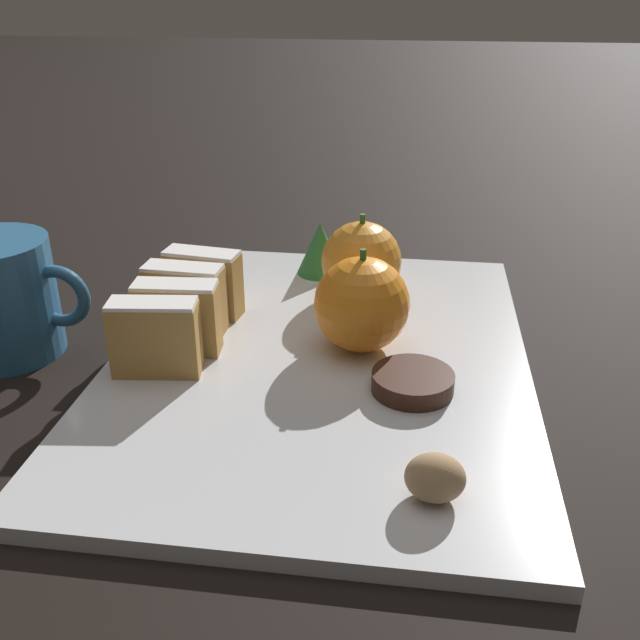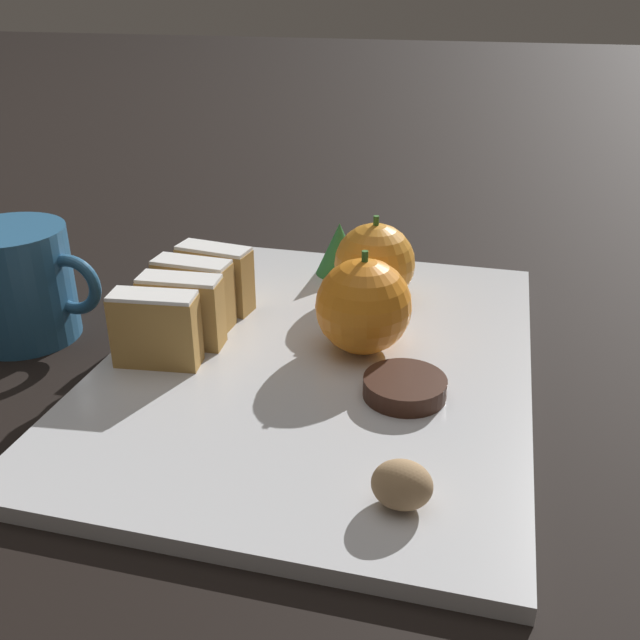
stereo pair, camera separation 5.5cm
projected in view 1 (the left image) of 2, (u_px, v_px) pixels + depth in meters
The scene contains 12 objects.
ground_plane at pixel (320, 367), 0.57m from camera, with size 6.00×6.00×0.00m, color black.
serving_platter at pixel (320, 361), 0.57m from camera, with size 0.32×0.44×0.01m.
stollen_slice_front at pixel (155, 338), 0.53m from camera, with size 0.07×0.03×0.06m.
stollen_slice_second at pixel (177, 318), 0.56m from camera, with size 0.07×0.03×0.06m.
stollen_slice_third at pixel (185, 299), 0.59m from camera, with size 0.07×0.03×0.06m.
stollen_slice_fourth at pixel (204, 283), 0.62m from camera, with size 0.07×0.03×0.06m.
orange_near at pixel (361, 261), 0.64m from camera, with size 0.07×0.07×0.08m.
orange_far at pixel (362, 304), 0.56m from camera, with size 0.08×0.08×0.08m.
walnut at pixel (435, 478), 0.40m from camera, with size 0.04×0.03×0.03m.
chocolate_cookie at pixel (413, 382), 0.51m from camera, with size 0.06×0.06×0.01m.
evergreen_sprig at pixel (320, 248), 0.70m from camera, with size 0.05×0.05×0.05m.
coffee_mug at pixel (0, 298), 0.57m from camera, with size 0.12×0.09×0.10m.
Camera 1 is at (0.07, -0.49, 0.29)m, focal length 40.00 mm.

